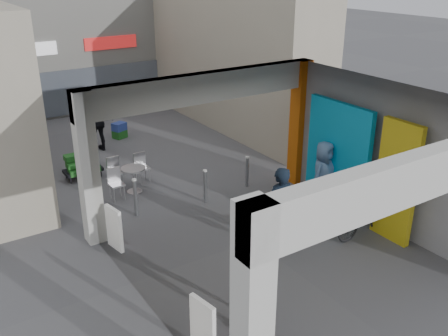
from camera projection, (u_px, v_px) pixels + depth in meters
ground at (253, 240)px, 11.40m from camera, size 90.00×90.00×0.00m
arcade_canopy at (301, 153)px, 10.15m from camera, size 6.40×6.45×6.40m
far_building at (56, 10)px, 20.66m from camera, size 18.00×4.08×8.00m
plaza_bldg_right at (233, 60)px, 18.50m from camera, size 2.00×9.00×5.00m
bollard_left at (135, 198)px, 12.32m from camera, size 0.09×0.09×0.99m
bollard_center at (205, 186)px, 13.04m from camera, size 0.09×0.09×0.90m
bollard_right at (247, 172)px, 13.97m from camera, size 0.09×0.09×0.88m
advert_board_near at (203, 326)px, 8.00m from camera, size 0.18×0.56×1.00m
advert_board_far at (114, 228)px, 10.91m from camera, size 0.18×0.56×1.00m
cafe_set at (126, 179)px, 13.84m from camera, size 1.41×1.14×0.85m
produce_stand at (83, 168)px, 14.60m from camera, size 1.08×0.59×0.71m
crate_stack at (119, 130)px, 17.85m from camera, size 0.55×0.49×0.56m
border_collie at (266, 224)px, 11.54m from camera, size 0.26×0.50×0.69m
man_with_dog at (279, 208)px, 10.80m from camera, size 0.70×0.47×1.91m
man_back_turned at (255, 282)px, 8.52m from camera, size 0.91×0.76×1.71m
man_elderly at (323, 175)px, 12.62m from camera, size 1.01×0.81×1.79m
man_crates at (97, 122)px, 16.37m from camera, size 1.22×0.62×2.00m
bicycle_front at (328, 201)px, 12.20m from camera, size 1.89×1.06×0.94m
bicycle_rear at (365, 214)px, 11.44m from camera, size 1.80×0.60×1.07m
white_van at (156, 92)px, 21.64m from camera, size 3.87×2.81×1.22m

